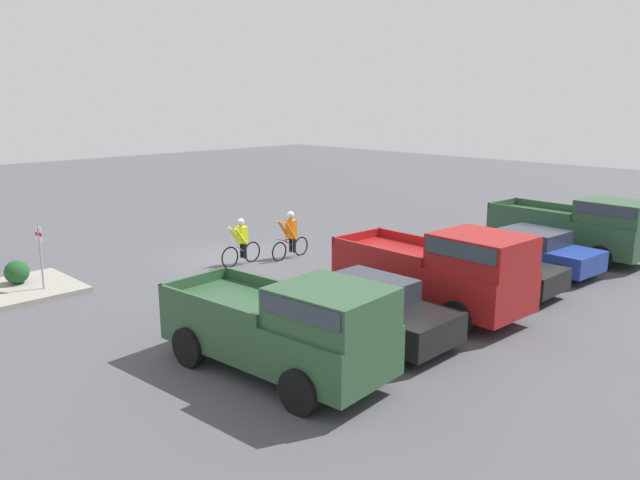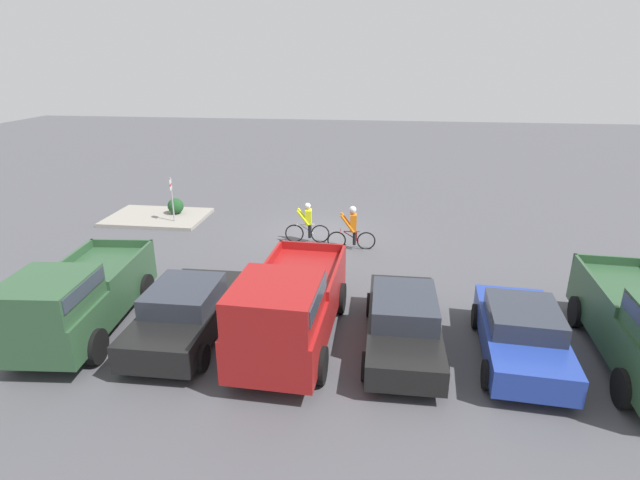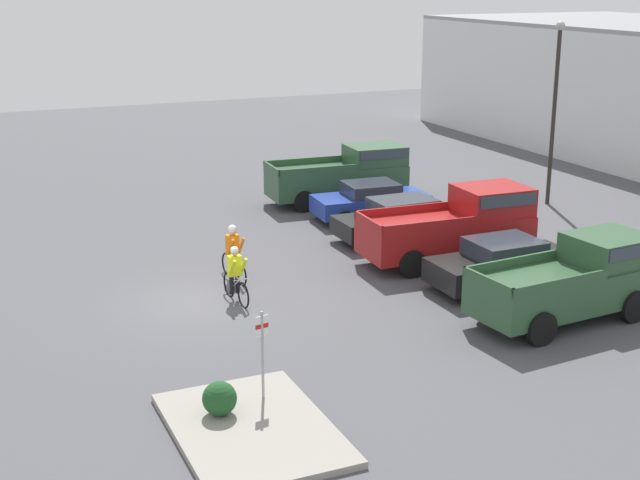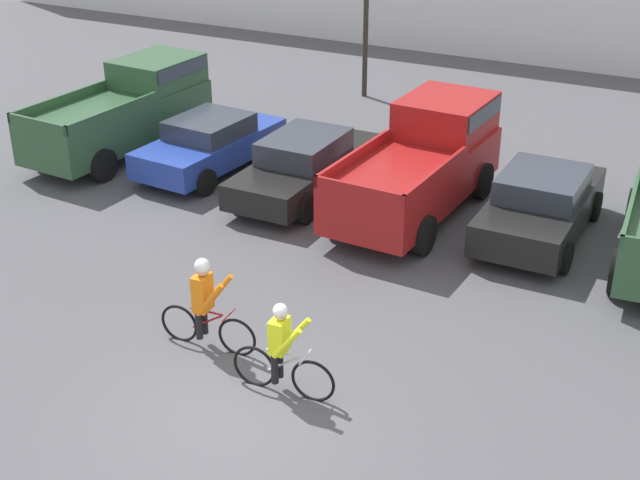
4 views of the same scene
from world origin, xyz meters
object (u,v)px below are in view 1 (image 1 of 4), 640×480
object	(u,v)px
sedan_1	(482,264)
pickup_truck_0	(578,226)
pickup_truck_1	(442,269)
sedan_2	(366,308)
fire_lane_sign	(40,251)
pickup_truck_2	(288,326)
cyclist_1	(291,234)
shrub	(17,272)
sedan_0	(532,250)
cyclist_0	(241,242)

from	to	relation	value
sedan_1	pickup_truck_0	bearing A→B (deg)	175.05
pickup_truck_0	pickup_truck_1	bearing A→B (deg)	-0.11
pickup_truck_0	sedan_2	bearing A→B (deg)	-1.18
pickup_truck_1	fire_lane_sign	xyz separation A→B (m)	(6.89, -9.17, 0.08)
sedan_1	pickup_truck_2	size ratio (longest dim) A/B	0.90
sedan_1	pickup_truck_1	xyz separation A→B (m)	(2.82, 0.47, 0.48)
pickup_truck_0	pickup_truck_1	world-z (taller)	pickup_truck_1
pickup_truck_2	cyclist_1	bearing A→B (deg)	-132.31
fire_lane_sign	shrub	world-z (taller)	fire_lane_sign
pickup_truck_1	pickup_truck_2	size ratio (longest dim) A/B	1.05
pickup_truck_1	shrub	world-z (taller)	pickup_truck_1
pickup_truck_0	sedan_0	bearing A→B (deg)	-6.12
cyclist_1	sedan_2	bearing A→B (deg)	61.01
sedan_0	fire_lane_sign	size ratio (longest dim) A/B	2.07
sedan_2	shrub	distance (m)	10.98
sedan_2	shrub	xyz separation A→B (m)	(4.47, -10.03, -0.23)
shrub	sedan_0	bearing A→B (deg)	142.25
shrub	fire_lane_sign	bearing A→B (deg)	108.46
pickup_truck_1	pickup_truck_2	bearing A→B (deg)	1.05
pickup_truck_0	pickup_truck_2	world-z (taller)	pickup_truck_0
sedan_0	cyclist_1	bearing A→B (deg)	-56.60
cyclist_0	shrub	distance (m)	7.01
sedan_0	cyclist_0	bearing A→B (deg)	-49.52
pickup_truck_2	shrub	xyz separation A→B (m)	(1.70, -10.34, -0.62)
pickup_truck_1	cyclist_0	distance (m)	7.75
pickup_truck_1	cyclist_1	world-z (taller)	pickup_truck_1
sedan_0	sedan_1	bearing A→B (deg)	-3.79
pickup_truck_2	shrub	world-z (taller)	pickup_truck_2
sedan_1	pickup_truck_2	xyz separation A→B (m)	(8.37, 0.57, 0.40)
pickup_truck_2	fire_lane_sign	distance (m)	9.37
pickup_truck_0	cyclist_1	bearing A→B (deg)	-44.48
sedan_0	shrub	size ratio (longest dim) A/B	6.11
sedan_2	cyclist_0	world-z (taller)	cyclist_0
sedan_0	shrub	bearing A→B (deg)	-37.75
sedan_0	cyclist_0	world-z (taller)	cyclist_0
pickup_truck_1	sedan_2	bearing A→B (deg)	-4.41
cyclist_0	shrub	bearing A→B (deg)	-21.22
pickup_truck_0	sedan_2	size ratio (longest dim) A/B	1.27
shrub	cyclist_1	bearing A→B (deg)	159.75
cyclist_0	fire_lane_sign	distance (m)	6.36
sedan_0	sedan_1	world-z (taller)	sedan_1
pickup_truck_2	sedan_0	bearing A→B (deg)	-178.03
pickup_truck_0	cyclist_0	world-z (taller)	pickup_truck_0
sedan_1	shrub	bearing A→B (deg)	-44.16
fire_lane_sign	shrub	size ratio (longest dim) A/B	2.95
sedan_0	pickup_truck_2	xyz separation A→B (m)	(11.17, 0.38, 0.42)
sedan_0	sedan_1	xyz separation A→B (m)	(2.80, -0.19, 0.01)
sedan_2	cyclist_1	world-z (taller)	cyclist_1
sedan_2	shrub	world-z (taller)	sedan_2
cyclist_1	shrub	size ratio (longest dim) A/B	2.58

